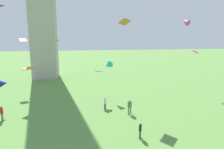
{
  "coord_description": "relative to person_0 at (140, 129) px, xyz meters",
  "views": [
    {
      "loc": [
        -2.51,
        -5.39,
        9.43
      ],
      "look_at": [
        1.07,
        16.96,
        4.99
      ],
      "focal_mm": 32.7,
      "sensor_mm": 36.0,
      "label": 1
    }
  ],
  "objects": [
    {
      "name": "person_0",
      "position": [
        0.0,
        0.0,
        0.0
      ],
      "size": [
        0.36,
        0.47,
        1.57
      ],
      "rotation": [
        0.0,
        0.0,
        1.22
      ],
      "color": "#2D3338",
      "rests_on": "ground_plane"
    },
    {
      "name": "person_4",
      "position": [
        0.45,
        5.84,
        0.14
      ],
      "size": [
        0.54,
        0.51,
        1.82
      ],
      "rotation": [
        0.0,
        0.0,
        0.67
      ],
      "color": "#51754C",
      "rests_on": "ground_plane"
    },
    {
      "name": "kite_flying_6",
      "position": [
        9.88,
        11.4,
        10.42
      ],
      "size": [
        1.27,
        1.59,
        1.25
      ],
      "rotation": [
        0.0,
        0.0,
        3.51
      ],
      "color": "#CB3293"
    },
    {
      "name": "kite_flying_8",
      "position": [
        -14.7,
        20.13,
        7.62
      ],
      "size": [
        1.61,
        1.82,
        0.52
      ],
      "rotation": [
        0.0,
        0.0,
        5.15
      ],
      "color": "#E04F1B"
    },
    {
      "name": "kite_flying_7",
      "position": [
        -2.71,
        11.32,
        3.46
      ],
      "size": [
        1.12,
        0.89,
        0.23
      ],
      "rotation": [
        0.0,
        0.0,
        2.93
      ],
      "color": "purple"
    },
    {
      "name": "person_2",
      "position": [
        -14.06,
        6.33,
        0.06
      ],
      "size": [
        0.33,
        0.51,
        1.68
      ],
      "rotation": [
        0.0,
        0.0,
        1.78
      ],
      "color": "#51754C",
      "rests_on": "ground_plane"
    },
    {
      "name": "kite_flying_2",
      "position": [
        -12.17,
        11.45,
        4.12
      ],
      "size": [
        1.67,
        1.85,
        0.21
      ],
      "rotation": [
        0.0,
        0.0,
        1.05
      ],
      "color": "orange"
    },
    {
      "name": "kite_flying_9",
      "position": [
        0.53,
        9.44,
        10.13
      ],
      "size": [
        1.83,
        1.71,
        0.89
      ],
      "rotation": [
        0.0,
        0.0,
        3.91
      ],
      "color": "#B8752A"
    },
    {
      "name": "kite_flying_5",
      "position": [
        -1.14,
        13.0,
        4.01
      ],
      "size": [
        1.46,
        1.78,
        1.39
      ],
      "rotation": [
        0.0,
        0.0,
        3.56
      ],
      "color": "#1BCEA6"
    },
    {
      "name": "kite_flying_3",
      "position": [
        13.16,
        13.52,
        5.82
      ],
      "size": [
        0.93,
        1.12,
        0.47
      ],
      "rotation": [
        0.0,
        0.0,
        1.89
      ],
      "color": "#C1296F"
    },
    {
      "name": "person_1",
      "position": [
        -2.26,
        7.96,
        0.01
      ],
      "size": [
        0.36,
        0.47,
        1.58
      ],
      "rotation": [
        0.0,
        0.0,
        4.36
      ],
      "color": "#2D3338",
      "rests_on": "ground_plane"
    },
    {
      "name": "kite_flying_1",
      "position": [
        -14.81,
        8.9,
        2.73
      ],
      "size": [
        2.25,
        2.58,
        1.67
      ],
      "rotation": [
        0.0,
        0.0,
        2.68
      ],
      "color": "#1118CA"
    },
    {
      "name": "kite_flying_4",
      "position": [
        -8.93,
        17.76,
        7.73
      ],
      "size": [
        1.28,
        1.19,
        0.6
      ],
      "rotation": [
        0.0,
        0.0,
        2.69
      ],
      "color": "#C67228"
    }
  ]
}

